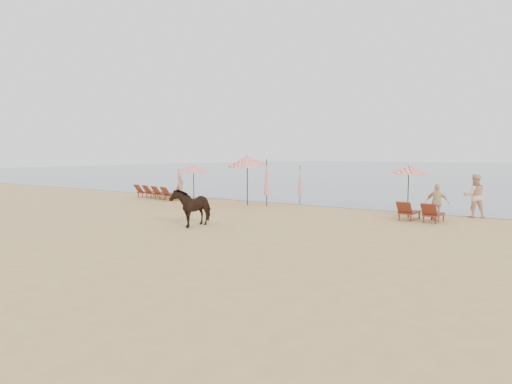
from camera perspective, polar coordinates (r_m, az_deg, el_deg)
ground at (r=15.10m, az=-10.51°, el=-5.56°), size 120.00×120.00×0.00m
sea at (r=91.32m, az=26.80°, el=2.77°), size 160.00×140.00×0.06m
lounger_cluster_left at (r=27.29m, az=-12.92°, el=-0.05°), size 3.81×2.17×0.57m
lounger_cluster_right at (r=18.85m, az=21.02°, el=-2.51°), size 1.69×1.63×0.56m
umbrella_open_left_a at (r=23.46m, az=-8.33°, el=3.11°), size 1.94×1.94×2.21m
umbrella_open_left_b at (r=23.10m, az=-1.17°, el=4.15°), size 2.17×2.22×2.77m
umbrella_open_right at (r=21.13m, az=19.71°, el=2.83°), size 1.87×1.87×2.28m
umbrella_closed_left at (r=22.63m, az=1.44°, el=1.96°), size 0.30×0.30×2.50m
umbrella_closed_right at (r=23.69m, az=5.89°, el=1.59°), size 0.27×0.27×2.18m
cow at (r=16.66m, az=-8.48°, el=-1.96°), size 0.87×1.78×1.48m
beachgoer_left at (r=27.72m, az=-10.08°, el=1.19°), size 0.81×0.70×1.87m
beachgoer_right_a at (r=20.93m, az=27.11°, el=-0.46°), size 1.13×1.02×1.90m
beachgoer_right_b at (r=19.20m, az=23.00°, el=-1.28°), size 0.93×0.42×1.55m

